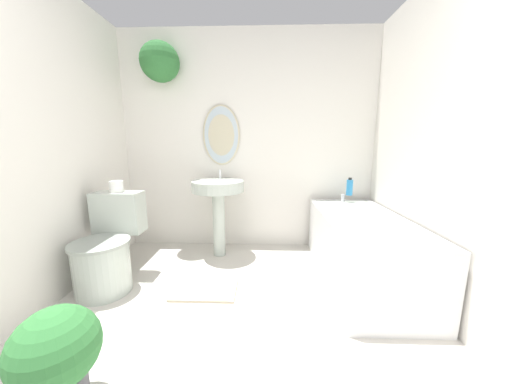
% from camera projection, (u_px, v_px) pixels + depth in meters
% --- Properties ---
extents(wall_back, '(2.91, 0.40, 2.40)m').
position_uv_depth(wall_back, '(237.00, 133.00, 2.87)').
color(wall_back, silver).
rests_on(wall_back, ground_plane).
extents(wall_left, '(0.06, 2.63, 2.40)m').
position_uv_depth(wall_left, '(21.00, 142.00, 1.69)').
color(wall_left, silver).
rests_on(wall_left, ground_plane).
extents(wall_right, '(0.06, 2.63, 2.40)m').
position_uv_depth(wall_right, '(463.00, 142.00, 1.60)').
color(wall_right, silver).
rests_on(wall_right, ground_plane).
extents(toilet, '(0.44, 0.62, 0.77)m').
position_uv_depth(toilet, '(107.00, 250.00, 2.12)').
color(toilet, '#B2BCB2').
rests_on(toilet, ground_plane).
extents(pedestal_sink, '(0.54, 0.54, 0.91)m').
position_uv_depth(pedestal_sink, '(218.00, 196.00, 2.68)').
color(pedestal_sink, '#B2BCB2').
rests_on(pedestal_sink, ground_plane).
extents(bathtub, '(0.66, 1.45, 0.65)m').
position_uv_depth(bathtub, '(362.00, 247.00, 2.24)').
color(bathtub, silver).
rests_on(bathtub, ground_plane).
extents(shampoo_bottle, '(0.07, 0.07, 0.19)m').
position_uv_depth(shampoo_bottle, '(350.00, 187.00, 2.74)').
color(shampoo_bottle, '#2D84C6').
rests_on(shampoo_bottle, bathtub).
extents(potted_plant, '(0.35, 0.35, 0.50)m').
position_uv_depth(potted_plant, '(57.00, 355.00, 1.11)').
color(potted_plant, '#47474C').
rests_on(potted_plant, ground_plane).
extents(bath_mat, '(0.51, 0.37, 0.02)m').
position_uv_depth(bath_mat, '(205.00, 289.00, 2.12)').
color(bath_mat, '#B7A88E').
rests_on(bath_mat, ground_plane).
extents(toilet_paper_roll, '(0.11, 0.11, 0.10)m').
position_uv_depth(toilet_paper_roll, '(116.00, 187.00, 2.24)').
color(toilet_paper_roll, white).
rests_on(toilet_paper_roll, toilet).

